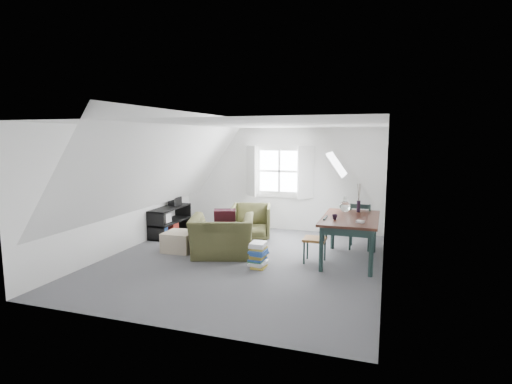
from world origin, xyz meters
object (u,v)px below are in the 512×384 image
(armchair_far, at_px, (251,239))
(ottoman, at_px, (180,241))
(dining_chair_far, at_px, (360,225))
(media_shelf, at_px, (169,223))
(armchair_near, at_px, (222,256))
(dining_table, at_px, (350,223))
(dining_chair_near, at_px, (317,239))
(magazine_stack, at_px, (258,255))

(armchair_far, distance_m, ottoman, 1.72)
(dining_chair_far, xyz_separation_m, media_shelf, (-4.31, -0.20, -0.20))
(armchair_near, relative_size, dining_chair_far, 1.23)
(ottoman, relative_size, dining_table, 0.35)
(armchair_far, bearing_deg, armchair_near, -110.28)
(ottoman, bearing_deg, dining_chair_far, 20.41)
(ottoman, height_order, dining_chair_far, dining_chair_far)
(dining_chair_near, relative_size, media_shelf, 0.67)
(dining_chair_near, bearing_deg, dining_chair_far, 152.51)
(armchair_far, distance_m, magazine_stack, 1.99)
(ottoman, xyz_separation_m, magazine_stack, (1.82, -0.49, 0.03))
(dining_table, distance_m, media_shelf, 4.26)
(dining_chair_near, relative_size, magazine_stack, 1.92)
(ottoman, height_order, magazine_stack, magazine_stack)
(dining_table, height_order, dining_chair_near, dining_chair_near)
(ottoman, height_order, media_shelf, media_shelf)
(armchair_near, distance_m, media_shelf, 2.16)
(media_shelf, height_order, magazine_stack, media_shelf)
(ottoman, distance_m, dining_chair_far, 3.68)
(armchair_near, height_order, dining_chair_near, dining_chair_near)
(ottoman, relative_size, dining_chair_far, 0.61)
(armchair_far, height_order, magazine_stack, magazine_stack)
(armchair_near, xyz_separation_m, media_shelf, (-1.82, 1.13, 0.30))
(armchair_near, bearing_deg, ottoman, -20.17)
(media_shelf, bearing_deg, armchair_near, -33.83)
(dining_chair_near, distance_m, magazine_stack, 1.12)
(dining_table, height_order, dining_chair_far, dining_chair_far)
(media_shelf, distance_m, magazine_stack, 3.12)
(armchair_near, distance_m, magazine_stack, 1.01)
(dining_table, bearing_deg, ottoman, -178.34)
(armchair_near, distance_m, dining_table, 2.51)
(armchair_far, bearing_deg, media_shelf, 172.15)
(dining_table, relative_size, dining_chair_near, 1.93)
(armchair_near, distance_m, dining_chair_near, 1.86)
(ottoman, height_order, dining_chair_near, dining_chair_near)
(armchair_far, distance_m, dining_table, 2.55)
(armchair_far, xyz_separation_m, dining_chair_near, (1.68, -1.22, 0.45))
(armchair_far, relative_size, media_shelf, 0.67)
(armchair_near, bearing_deg, armchair_far, -112.29)
(dining_chair_far, xyz_separation_m, dining_chair_near, (-0.69, -1.16, -0.05))
(dining_chair_near, distance_m, media_shelf, 3.75)
(ottoman, distance_m, media_shelf, 1.39)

